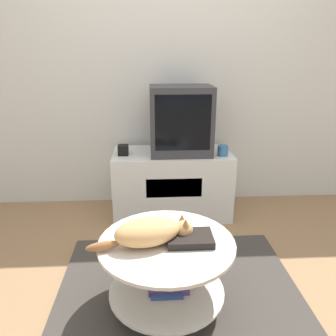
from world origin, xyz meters
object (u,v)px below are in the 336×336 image
at_px(speaker, 123,150).
at_px(dvd_box, 190,238).
at_px(tv, 181,120).
at_px(cat, 150,232).

distance_m(speaker, dvd_box, 1.22).
relative_size(tv, dvd_box, 2.33).
height_order(speaker, cat, speaker).
bearing_deg(tv, cat, -102.66).
xyz_separation_m(tv, dvd_box, (-0.06, -1.17, -0.39)).
distance_m(dvd_box, cat, 0.21).
height_order(dvd_box, cat, cat).
height_order(tv, speaker, tv).
distance_m(tv, cat, 1.26).
relative_size(tv, cat, 1.01).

